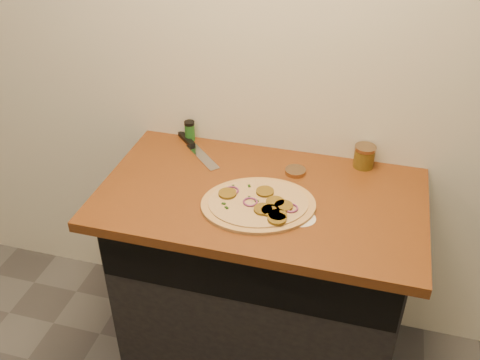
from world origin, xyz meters
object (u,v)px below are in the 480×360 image
(chefs_knife, at_px, (194,147))
(spice_shaker, at_px, (190,131))
(salsa_jar, at_px, (364,156))
(pizza, at_px, (259,204))

(chefs_knife, xyz_separation_m, spice_shaker, (-0.04, 0.06, 0.04))
(salsa_jar, height_order, spice_shaker, salsa_jar)
(salsa_jar, bearing_deg, spice_shaker, 178.68)
(chefs_knife, bearing_deg, pizza, -41.73)
(chefs_knife, distance_m, salsa_jar, 0.70)
(salsa_jar, distance_m, spice_shaker, 0.74)
(chefs_knife, relative_size, salsa_jar, 2.80)
(pizza, distance_m, chefs_knife, 0.48)
(pizza, height_order, spice_shaker, spice_shaker)
(salsa_jar, xyz_separation_m, spice_shaker, (-0.73, 0.02, -0.00))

